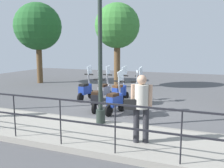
{
  "coord_description": "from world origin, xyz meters",
  "views": [
    {
      "loc": [
        -8.84,
        -3.13,
        2.38
      ],
      "look_at": [
        0.2,
        0.5,
        0.9
      ],
      "focal_mm": 40.0,
      "sensor_mm": 36.0,
      "label": 1
    }
  ],
  "objects_px": {
    "pedestrian_with_bag": "(140,104)",
    "scooter_far_1": "(120,91)",
    "scooter_near_0": "(137,102)",
    "scooter_near_1": "(115,100)",
    "lamp_post_near": "(100,51)",
    "scooter_far_2": "(105,90)",
    "scooter_far_0": "(137,92)",
    "tree_distant": "(117,26)",
    "scooter_near_2": "(97,98)",
    "scooter_far_3": "(86,90)",
    "tree_large": "(38,27)"
  },
  "relations": [
    {
      "from": "scooter_far_0",
      "to": "scooter_near_1",
      "type": "bearing_deg",
      "value": 175.96
    },
    {
      "from": "scooter_far_1",
      "to": "scooter_far_2",
      "type": "distance_m",
      "value": 0.69
    },
    {
      "from": "tree_distant",
      "to": "scooter_near_1",
      "type": "height_order",
      "value": "tree_distant"
    },
    {
      "from": "pedestrian_with_bag",
      "to": "tree_distant",
      "type": "xyz_separation_m",
      "value": [
        8.11,
        3.64,
        2.41
      ]
    },
    {
      "from": "tree_large",
      "to": "scooter_near_1",
      "type": "relative_size",
      "value": 3.33
    },
    {
      "from": "scooter_near_0",
      "to": "scooter_near_2",
      "type": "xyz_separation_m",
      "value": [
        0.05,
        1.53,
        0.0
      ]
    },
    {
      "from": "tree_distant",
      "to": "scooter_near_0",
      "type": "distance_m",
      "value": 6.76
    },
    {
      "from": "scooter_near_1",
      "to": "scooter_far_0",
      "type": "bearing_deg",
      "value": 2.75
    },
    {
      "from": "lamp_post_near",
      "to": "scooter_near_1",
      "type": "relative_size",
      "value": 3.05
    },
    {
      "from": "lamp_post_near",
      "to": "scooter_far_1",
      "type": "height_order",
      "value": "lamp_post_near"
    },
    {
      "from": "scooter_near_2",
      "to": "scooter_far_3",
      "type": "distance_m",
      "value": 1.91
    },
    {
      "from": "pedestrian_with_bag",
      "to": "scooter_near_0",
      "type": "xyz_separation_m",
      "value": [
        2.72,
        0.87,
        -0.6
      ]
    },
    {
      "from": "pedestrian_with_bag",
      "to": "scooter_far_0",
      "type": "xyz_separation_m",
      "value": [
        4.39,
        1.33,
        -0.6
      ]
    },
    {
      "from": "scooter_far_0",
      "to": "scooter_near_2",
      "type": "bearing_deg",
      "value": 152.11
    },
    {
      "from": "scooter_far_0",
      "to": "scooter_far_1",
      "type": "bearing_deg",
      "value": 93.07
    },
    {
      "from": "scooter_near_2",
      "to": "scooter_far_0",
      "type": "relative_size",
      "value": 1.0
    },
    {
      "from": "scooter_far_1",
      "to": "tree_distant",
      "type": "bearing_deg",
      "value": 39.79
    },
    {
      "from": "scooter_near_2",
      "to": "scooter_far_2",
      "type": "xyz_separation_m",
      "value": [
        1.62,
        0.41,
        0.0
      ]
    },
    {
      "from": "tree_large",
      "to": "scooter_far_0",
      "type": "relative_size",
      "value": 3.33
    },
    {
      "from": "tree_large",
      "to": "scooter_far_0",
      "type": "height_order",
      "value": "tree_large"
    },
    {
      "from": "scooter_near_2",
      "to": "pedestrian_with_bag",
      "type": "bearing_deg",
      "value": -148.01
    },
    {
      "from": "pedestrian_with_bag",
      "to": "tree_large",
      "type": "relative_size",
      "value": 0.31
    },
    {
      "from": "scooter_far_1",
      "to": "scooter_far_2",
      "type": "xyz_separation_m",
      "value": [
        -0.03,
        0.69,
        0.0
      ]
    },
    {
      "from": "lamp_post_near",
      "to": "scooter_near_1",
      "type": "bearing_deg",
      "value": 5.56
    },
    {
      "from": "scooter_far_2",
      "to": "scooter_far_3",
      "type": "distance_m",
      "value": 0.86
    },
    {
      "from": "pedestrian_with_bag",
      "to": "scooter_near_0",
      "type": "relative_size",
      "value": 1.03
    },
    {
      "from": "scooter_near_1",
      "to": "scooter_far_3",
      "type": "bearing_deg",
      "value": 64.33
    },
    {
      "from": "pedestrian_with_bag",
      "to": "scooter_far_1",
      "type": "distance_m",
      "value": 4.95
    },
    {
      "from": "scooter_far_2",
      "to": "scooter_far_0",
      "type": "bearing_deg",
      "value": -85.19
    },
    {
      "from": "scooter_near_1",
      "to": "scooter_near_2",
      "type": "bearing_deg",
      "value": 91.83
    },
    {
      "from": "lamp_post_near",
      "to": "scooter_near_2",
      "type": "distance_m",
      "value": 2.65
    },
    {
      "from": "lamp_post_near",
      "to": "tree_distant",
      "type": "bearing_deg",
      "value": 16.98
    },
    {
      "from": "scooter_near_1",
      "to": "scooter_far_3",
      "type": "relative_size",
      "value": 1.0
    },
    {
      "from": "scooter_far_2",
      "to": "tree_distant",
      "type": "bearing_deg",
      "value": 17.43
    },
    {
      "from": "tree_distant",
      "to": "scooter_near_0",
      "type": "bearing_deg",
      "value": -152.81
    },
    {
      "from": "scooter_near_0",
      "to": "scooter_far_1",
      "type": "xyz_separation_m",
      "value": [
        1.71,
        1.25,
        0.0
      ]
    },
    {
      "from": "scooter_near_1",
      "to": "lamp_post_near",
      "type": "bearing_deg",
      "value": -161.88
    },
    {
      "from": "scooter_near_0",
      "to": "scooter_near_2",
      "type": "bearing_deg",
      "value": 70.81
    },
    {
      "from": "tree_large",
      "to": "scooter_near_2",
      "type": "height_order",
      "value": "tree_large"
    },
    {
      "from": "tree_large",
      "to": "tree_distant",
      "type": "xyz_separation_m",
      "value": [
        0.23,
        -5.31,
        -0.11
      ]
    },
    {
      "from": "pedestrian_with_bag",
      "to": "scooter_near_1",
      "type": "bearing_deg",
      "value": 16.94
    },
    {
      "from": "scooter_near_0",
      "to": "scooter_far_0",
      "type": "bearing_deg",
      "value": -2.15
    },
    {
      "from": "lamp_post_near",
      "to": "scooter_near_1",
      "type": "distance_m",
      "value": 2.39
    },
    {
      "from": "scooter_near_2",
      "to": "scooter_far_2",
      "type": "distance_m",
      "value": 1.67
    },
    {
      "from": "pedestrian_with_bag",
      "to": "tree_distant",
      "type": "relative_size",
      "value": 0.33
    },
    {
      "from": "tree_distant",
      "to": "scooter_near_1",
      "type": "distance_m",
      "value": 6.57
    },
    {
      "from": "lamp_post_near",
      "to": "scooter_far_2",
      "type": "height_order",
      "value": "lamp_post_near"
    },
    {
      "from": "lamp_post_near",
      "to": "pedestrian_with_bag",
      "type": "height_order",
      "value": "lamp_post_near"
    },
    {
      "from": "lamp_post_near",
      "to": "scooter_near_1",
      "type": "height_order",
      "value": "lamp_post_near"
    },
    {
      "from": "tree_large",
      "to": "scooter_far_3",
      "type": "relative_size",
      "value": 3.33
    }
  ]
}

